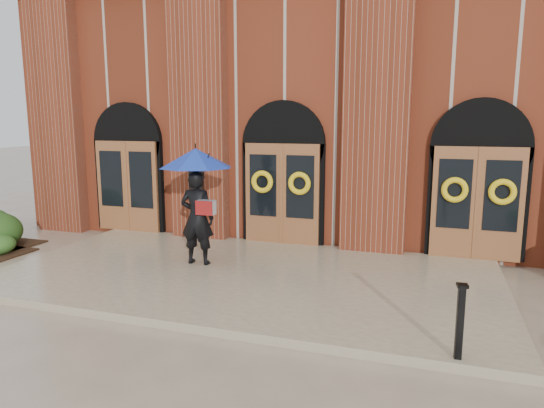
% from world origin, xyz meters
% --- Properties ---
extents(ground, '(90.00, 90.00, 0.00)m').
position_xyz_m(ground, '(0.00, 0.00, 0.00)').
color(ground, tan).
rests_on(ground, ground).
extents(landing, '(10.00, 5.30, 0.15)m').
position_xyz_m(landing, '(0.00, 0.15, 0.07)').
color(landing, tan).
rests_on(landing, ground).
extents(church_building, '(16.20, 12.53, 7.00)m').
position_xyz_m(church_building, '(0.00, 8.78, 3.50)').
color(church_building, maroon).
rests_on(church_building, ground).
extents(man_with_umbrella, '(1.65, 1.65, 2.49)m').
position_xyz_m(man_with_umbrella, '(-1.18, 0.42, 1.89)').
color(man_with_umbrella, black).
rests_on(man_with_umbrella, landing).
extents(metal_post, '(0.15, 0.15, 1.01)m').
position_xyz_m(metal_post, '(3.97, -2.35, 0.68)').
color(metal_post, black).
rests_on(metal_post, landing).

